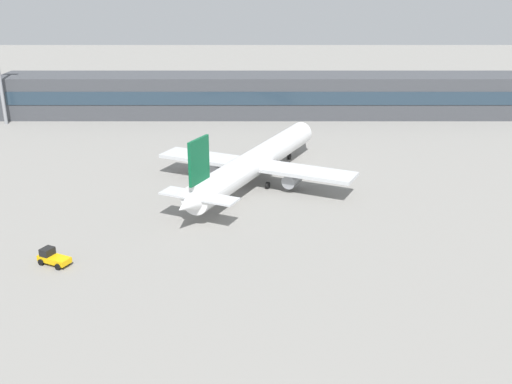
% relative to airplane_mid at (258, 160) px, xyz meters
% --- Properties ---
extents(ground_plane, '(400.00, 400.00, 0.00)m').
position_rel_airplane_mid_xyz_m(ground_plane, '(1.87, -12.75, -3.31)').
color(ground_plane, gray).
extents(terminal_building, '(116.11, 12.13, 9.00)m').
position_rel_airplane_mid_xyz_m(terminal_building, '(1.87, 44.92, 1.19)').
color(terminal_building, '#3F4247').
rests_on(terminal_building, ground_plane).
extents(airplane_mid, '(29.63, 41.05, 10.86)m').
position_rel_airplane_mid_xyz_m(airplane_mid, '(0.00, 0.00, 0.00)').
color(airplane_mid, white).
rests_on(airplane_mid, ground_plane).
extents(baggage_tug_yellow, '(3.89, 2.99, 1.75)m').
position_rel_airplane_mid_xyz_m(baggage_tug_yellow, '(-22.21, -27.04, -2.51)').
color(baggage_tug_yellow, '#F2B20C').
rests_on(baggage_tug_yellow, ground_plane).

